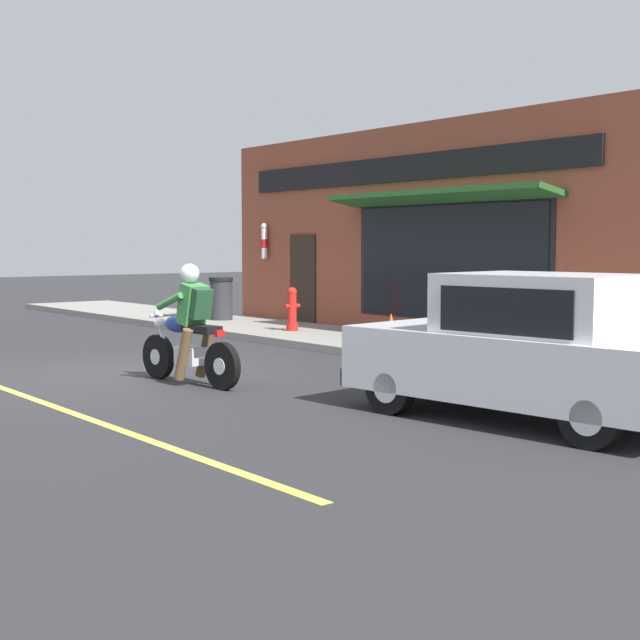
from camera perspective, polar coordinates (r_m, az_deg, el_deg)
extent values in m
plane|color=#2B2B2D|center=(13.24, -12.56, -3.40)|extent=(80.00, 80.00, 0.00)
cube|color=gray|center=(18.47, -2.29, -0.76)|extent=(2.60, 22.00, 0.14)
cube|color=brown|center=(17.88, 5.51, 5.55)|extent=(0.50, 10.94, 4.20)
cube|color=black|center=(16.74, 8.12, 3.69)|extent=(0.04, 4.59, 2.10)
cube|color=black|center=(16.75, 8.15, 3.69)|extent=(0.02, 4.81, 2.20)
cube|color=#2D2319|center=(19.99, -1.11, 2.48)|extent=(0.04, 0.90, 2.10)
cube|color=#235623|center=(16.52, 7.38, 7.85)|extent=(0.81, 5.25, 0.24)
cube|color=black|center=(17.75, 4.89, 9.60)|extent=(0.06, 9.30, 0.50)
cylinder|color=white|center=(21.03, -3.58, 4.91)|extent=(0.14, 0.14, 0.70)
cylinder|color=red|center=(21.03, -3.58, 4.91)|extent=(0.15, 0.15, 0.20)
sphere|color=silver|center=(21.03, -3.59, 6.00)|extent=(0.16, 0.16, 0.16)
cylinder|color=black|center=(12.66, -10.31, -2.32)|extent=(0.17, 0.63, 0.62)
cylinder|color=silver|center=(12.66, -10.31, -2.32)|extent=(0.15, 0.23, 0.22)
cylinder|color=black|center=(11.56, -6.27, -2.95)|extent=(0.17, 0.63, 0.62)
cylinder|color=silver|center=(11.56, -6.27, -2.95)|extent=(0.15, 0.23, 0.22)
cube|color=silver|center=(12.05, -8.24, -2.27)|extent=(0.33, 0.43, 0.24)
ellipsoid|color=#1E3899|center=(12.21, -8.98, -0.25)|extent=(0.36, 0.55, 0.24)
cube|color=black|center=(11.83, -7.58, -0.59)|extent=(0.33, 0.59, 0.10)
cylinder|color=silver|center=(12.55, -10.06, -0.93)|extent=(0.11, 0.33, 0.68)
cylinder|color=silver|center=(12.43, -9.76, 0.31)|extent=(0.56, 0.11, 0.04)
sphere|color=silver|center=(12.57, -10.21, -0.19)|extent=(0.16, 0.16, 0.16)
cylinder|color=silver|center=(11.85, -6.44, -2.85)|extent=(0.15, 0.56, 0.08)
cube|color=red|center=(11.55, -6.45, -0.86)|extent=(0.13, 0.07, 0.08)
cylinder|color=brown|center=(11.89, -8.73, -2.18)|extent=(0.18, 0.36, 0.71)
cylinder|color=brown|center=(12.10, -7.37, -2.04)|extent=(0.18, 0.36, 0.71)
cube|color=#387F42|center=(11.95, -8.14, 1.00)|extent=(0.38, 0.37, 0.57)
cylinder|color=#387F42|center=(12.02, -9.59, 1.19)|extent=(0.15, 0.53, 0.26)
cylinder|color=#387F42|center=(12.26, -8.08, 1.28)|extent=(0.15, 0.53, 0.26)
sphere|color=silver|center=(11.98, -8.33, 2.97)|extent=(0.26, 0.26, 0.26)
cube|color=#1E4728|center=(11.82, -7.66, 1.06)|extent=(0.31, 0.27, 0.42)
cylinder|color=black|center=(9.89, 4.54, -4.31)|extent=(0.24, 0.62, 0.60)
cylinder|color=silver|center=(9.89, 4.54, -4.31)|extent=(0.23, 0.35, 0.33)
cylinder|color=black|center=(11.02, 9.40, -3.42)|extent=(0.24, 0.62, 0.60)
cylinder|color=silver|center=(11.02, 9.40, -3.42)|extent=(0.23, 0.35, 0.33)
cylinder|color=black|center=(8.56, 16.94, -5.94)|extent=(0.24, 0.62, 0.60)
cylinder|color=silver|center=(8.56, 16.94, -5.94)|extent=(0.23, 0.35, 0.33)
cube|color=silver|center=(9.72, 12.73, -2.79)|extent=(2.03, 3.86, 0.70)
cube|color=silver|center=(9.53, 14.07, 0.90)|extent=(1.64, 2.05, 0.66)
cube|color=black|center=(10.00, 9.78, 0.87)|extent=(1.35, 0.49, 0.51)
cube|color=black|center=(8.92, 11.68, 0.56)|extent=(0.20, 1.51, 0.46)
cube|color=black|center=(10.16, 16.17, 0.98)|extent=(0.20, 1.51, 0.46)
cube|color=silver|center=(10.42, 2.54, -1.50)|extent=(0.24, 0.07, 0.14)
cube|color=silver|center=(11.19, 6.05, -1.09)|extent=(0.24, 0.07, 0.14)
cube|color=#28282B|center=(10.83, 4.47, -3.25)|extent=(1.61, 0.29, 0.20)
cube|color=black|center=(14.96, 4.56, -1.74)|extent=(0.36, 0.36, 0.04)
cone|color=orange|center=(14.93, 4.57, -0.60)|extent=(0.28, 0.28, 0.56)
cylinder|color=white|center=(14.92, 4.57, -0.52)|extent=(0.20, 0.20, 0.08)
cylinder|color=red|center=(17.98, -1.79, -0.43)|extent=(0.24, 0.24, 0.16)
cylinder|color=red|center=(17.95, -1.80, 0.74)|extent=(0.18, 0.18, 0.58)
sphere|color=red|center=(17.93, -1.80, 1.79)|extent=(0.20, 0.20, 0.20)
cylinder|color=red|center=(17.87, -2.13, 0.88)|extent=(0.10, 0.08, 0.08)
cylinder|color=red|center=(18.02, -1.47, 0.92)|extent=(0.10, 0.08, 0.08)
cylinder|color=#2D2D33|center=(20.72, -6.34, 1.26)|extent=(0.52, 0.52, 0.90)
cylinder|color=black|center=(20.69, -6.36, 2.62)|extent=(0.56, 0.56, 0.08)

